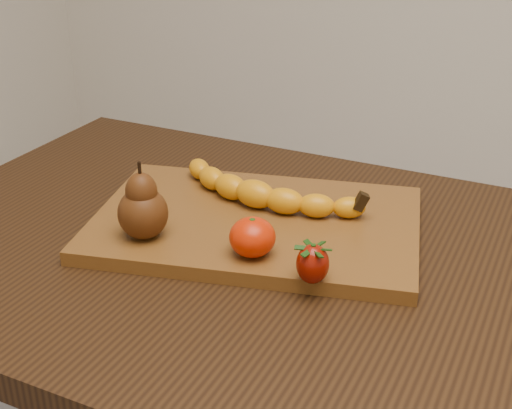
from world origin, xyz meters
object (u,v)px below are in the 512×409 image
at_px(mandarin, 252,237).
at_px(table, 244,304).
at_px(pear, 142,200).
at_px(cutting_board, 256,224).

bearing_deg(mandarin, table, 127.16).
bearing_deg(pear, cutting_board, 45.75).
bearing_deg(pear, table, 30.98).
xyz_separation_m(pear, mandarin, (0.15, 0.02, -0.03)).
height_order(pear, mandarin, pear).
height_order(cutting_board, mandarin, mandarin).
bearing_deg(table, pear, -149.02).
bearing_deg(cutting_board, mandarin, -80.38).
relative_size(cutting_board, mandarin, 7.60).
distance_m(pear, mandarin, 0.16).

